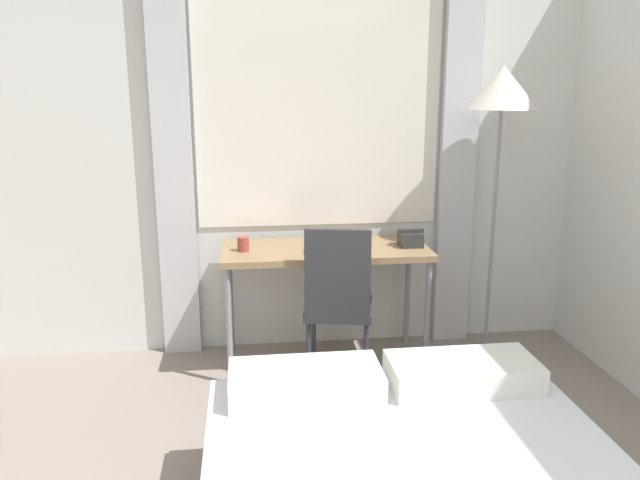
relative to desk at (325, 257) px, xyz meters
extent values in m
cube|color=silver|center=(-0.23, 0.37, 0.64)|extent=(4.95, 0.05, 2.70)
cube|color=white|center=(0.00, 0.33, 0.89)|extent=(1.59, 0.01, 1.50)
cube|color=silver|center=(-0.94, 0.29, 0.59)|extent=(0.24, 0.06, 2.60)
cube|color=silver|center=(0.94, 0.29, 0.59)|extent=(0.24, 0.06, 2.60)
cube|color=#937551|center=(0.00, 0.00, 0.04)|extent=(1.29, 0.56, 0.04)
cylinder|color=gray|center=(-0.61, -0.24, -0.34)|extent=(0.04, 0.04, 0.74)
cylinder|color=gray|center=(0.61, -0.24, -0.34)|extent=(0.04, 0.04, 0.74)
cylinder|color=gray|center=(-0.61, 0.24, -0.34)|extent=(0.04, 0.04, 0.74)
cylinder|color=gray|center=(0.61, 0.24, -0.34)|extent=(0.04, 0.04, 0.74)
cube|color=#333338|center=(0.06, -0.19, -0.27)|extent=(0.47, 0.47, 0.05)
cube|color=#333338|center=(0.02, -0.37, 0.01)|extent=(0.38, 0.11, 0.51)
cylinder|color=#333338|center=(-0.14, -0.33, -0.50)|extent=(0.03, 0.03, 0.41)
cylinder|color=#333338|center=(0.19, -0.40, -0.50)|extent=(0.03, 0.03, 0.41)
cylinder|color=#333338|center=(-0.07, 0.01, -0.50)|extent=(0.03, 0.03, 0.41)
cylinder|color=#333338|center=(0.26, -0.06, -0.50)|extent=(0.03, 0.03, 0.41)
cube|color=silver|center=(-0.25, -1.28, -0.19)|extent=(0.66, 0.32, 0.12)
cube|color=silver|center=(0.46, -1.28, -0.19)|extent=(0.66, 0.32, 0.12)
cylinder|color=#4C4C51|center=(1.08, -0.02, -0.70)|extent=(0.26, 0.26, 0.03)
cylinder|color=gray|center=(1.08, -0.02, 0.11)|extent=(0.02, 0.02, 1.59)
cone|color=silver|center=(1.08, -0.02, 1.04)|extent=(0.44, 0.44, 0.26)
cube|color=#2D2D2D|center=(0.54, -0.03, 0.11)|extent=(0.14, 0.15, 0.09)
cube|color=#2D2D2D|center=(0.54, -0.03, 0.17)|extent=(0.16, 0.05, 0.02)
cube|color=navy|center=(0.00, -0.05, 0.08)|extent=(0.27, 0.25, 0.02)
cube|color=white|center=(0.00, -0.05, 0.08)|extent=(0.26, 0.24, 0.01)
cylinder|color=#993F33|center=(-0.51, -0.03, 0.11)|extent=(0.07, 0.07, 0.09)
camera|label=1|loc=(-0.49, -3.74, 1.06)|focal=35.00mm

